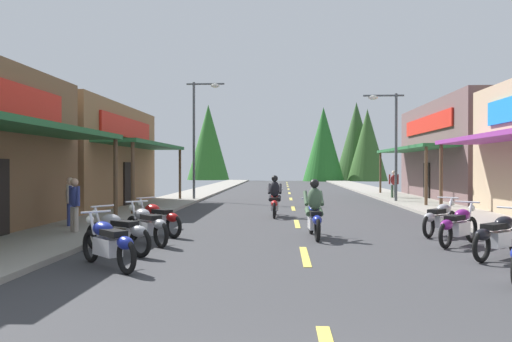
{
  "coord_description": "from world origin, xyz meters",
  "views": [
    {
      "loc": [
        -0.47,
        -2.86,
        1.9
      ],
      "look_at": [
        -2.06,
        27.41,
        1.63
      ],
      "focal_mm": 35.93,
      "sensor_mm": 36.0,
      "label": 1
    }
  ],
  "objects_px": {
    "motorcycle_parked_left_3": "(157,218)",
    "rider_cruising_lead": "(314,213)",
    "streetlamp_left": "(199,124)",
    "motorcycle_parked_right_1": "(499,235)",
    "motorcycle_parked_right_3": "(440,218)",
    "streetlamp_right": "(390,131)",
    "pedestrian_browsing": "(74,203)",
    "motorcycle_parked_left_0": "(108,242)",
    "pedestrian_waiting": "(394,183)",
    "motorcycle_parked_left_2": "(147,224)",
    "pedestrian_by_shop": "(70,200)",
    "rider_cruising_trailing": "(275,199)",
    "motorcycle_parked_left_1": "(118,232)",
    "motorcycle_parked_right_2": "(459,225)"
  },
  "relations": [
    {
      "from": "pedestrian_by_shop",
      "to": "motorcycle_parked_left_0",
      "type": "bearing_deg",
      "value": -69.29
    },
    {
      "from": "streetlamp_right",
      "to": "rider_cruising_lead",
      "type": "xyz_separation_m",
      "value": [
        -4.69,
        -13.22,
        -3.09
      ]
    },
    {
      "from": "streetlamp_left",
      "to": "motorcycle_parked_right_1",
      "type": "distance_m",
      "value": 19.88
    },
    {
      "from": "motorcycle_parked_right_2",
      "to": "pedestrian_by_shop",
      "type": "height_order",
      "value": "pedestrian_by_shop"
    },
    {
      "from": "motorcycle_parked_right_1",
      "to": "pedestrian_browsing",
      "type": "bearing_deg",
      "value": 122.46
    },
    {
      "from": "pedestrian_waiting",
      "to": "motorcycle_parked_left_3",
      "type": "bearing_deg",
      "value": -35.76
    },
    {
      "from": "motorcycle_parked_left_2",
      "to": "motorcycle_parked_right_1",
      "type": "bearing_deg",
      "value": -143.04
    },
    {
      "from": "motorcycle_parked_left_1",
      "to": "motorcycle_parked_left_2",
      "type": "height_order",
      "value": "same"
    },
    {
      "from": "streetlamp_left",
      "to": "motorcycle_parked_right_1",
      "type": "bearing_deg",
      "value": -62.32
    },
    {
      "from": "pedestrian_by_shop",
      "to": "motorcycle_parked_left_3",
      "type": "bearing_deg",
      "value": -30.32
    },
    {
      "from": "motorcycle_parked_left_3",
      "to": "streetlamp_left",
      "type": "bearing_deg",
      "value": -45.17
    },
    {
      "from": "motorcycle_parked_right_2",
      "to": "rider_cruising_lead",
      "type": "bearing_deg",
      "value": 113.69
    },
    {
      "from": "motorcycle_parked_right_1",
      "to": "motorcycle_parked_right_3",
      "type": "height_order",
      "value": "same"
    },
    {
      "from": "pedestrian_by_shop",
      "to": "pedestrian_browsing",
      "type": "xyz_separation_m",
      "value": [
        0.71,
        -1.4,
        0.01
      ]
    },
    {
      "from": "motorcycle_parked_right_2",
      "to": "motorcycle_parked_left_0",
      "type": "height_order",
      "value": "same"
    },
    {
      "from": "motorcycle_parked_right_2",
      "to": "pedestrian_browsing",
      "type": "bearing_deg",
      "value": 124.85
    },
    {
      "from": "motorcycle_parked_right_2",
      "to": "motorcycle_parked_right_1",
      "type": "bearing_deg",
      "value": -131.55
    },
    {
      "from": "motorcycle_parked_left_0",
      "to": "pedestrian_browsing",
      "type": "distance_m",
      "value": 4.92
    },
    {
      "from": "motorcycle_parked_left_2",
      "to": "streetlamp_left",
      "type": "bearing_deg",
      "value": -37.34
    },
    {
      "from": "pedestrian_browsing",
      "to": "motorcycle_parked_left_1",
      "type": "bearing_deg",
      "value": 79.97
    },
    {
      "from": "streetlamp_right",
      "to": "rider_cruising_lead",
      "type": "distance_m",
      "value": 14.36
    },
    {
      "from": "rider_cruising_trailing",
      "to": "pedestrian_by_shop",
      "type": "xyz_separation_m",
      "value": [
        -6.07,
        -4.28,
        0.25
      ]
    },
    {
      "from": "rider_cruising_lead",
      "to": "pedestrian_waiting",
      "type": "height_order",
      "value": "pedestrian_waiting"
    },
    {
      "from": "streetlamp_left",
      "to": "motorcycle_parked_left_3",
      "type": "height_order",
      "value": "streetlamp_left"
    },
    {
      "from": "motorcycle_parked_left_3",
      "to": "rider_cruising_lead",
      "type": "xyz_separation_m",
      "value": [
        4.27,
        -0.22,
        0.17
      ]
    },
    {
      "from": "streetlamp_left",
      "to": "pedestrian_browsing",
      "type": "distance_m",
      "value": 14.87
    },
    {
      "from": "motorcycle_parked_right_3",
      "to": "motorcycle_parked_left_0",
      "type": "distance_m",
      "value": 9.04
    },
    {
      "from": "streetlamp_left",
      "to": "motorcycle_parked_left_0",
      "type": "bearing_deg",
      "value": -85.84
    },
    {
      "from": "pedestrian_by_shop",
      "to": "pedestrian_browsing",
      "type": "relative_size",
      "value": 0.99
    },
    {
      "from": "streetlamp_left",
      "to": "motorcycle_parked_left_0",
      "type": "xyz_separation_m",
      "value": [
        1.36,
        -18.71,
        -3.75
      ]
    },
    {
      "from": "motorcycle_parked_right_3",
      "to": "rider_cruising_lead",
      "type": "distance_m",
      "value": 3.56
    },
    {
      "from": "streetlamp_right",
      "to": "motorcycle_parked_right_1",
      "type": "bearing_deg",
      "value": -93.8
    },
    {
      "from": "motorcycle_parked_left_0",
      "to": "pedestrian_by_shop",
      "type": "bearing_deg",
      "value": -15.54
    },
    {
      "from": "motorcycle_parked_right_3",
      "to": "motorcycle_parked_left_3",
      "type": "height_order",
      "value": "same"
    },
    {
      "from": "streetlamp_right",
      "to": "motorcycle_parked_left_1",
      "type": "distance_m",
      "value": 18.64
    },
    {
      "from": "motorcycle_parked_right_3",
      "to": "pedestrian_browsing",
      "type": "relative_size",
      "value": 1.08
    },
    {
      "from": "motorcycle_parked_left_3",
      "to": "pedestrian_browsing",
      "type": "relative_size",
      "value": 1.07
    },
    {
      "from": "rider_cruising_trailing",
      "to": "pedestrian_waiting",
      "type": "height_order",
      "value": "pedestrian_waiting"
    },
    {
      "from": "streetlamp_left",
      "to": "motorcycle_parked_left_0",
      "type": "relative_size",
      "value": 4.1
    },
    {
      "from": "streetlamp_right",
      "to": "pedestrian_browsing",
      "type": "distance_m",
      "value": 17.54
    },
    {
      "from": "streetlamp_right",
      "to": "motorcycle_parked_right_3",
      "type": "height_order",
      "value": "streetlamp_right"
    },
    {
      "from": "pedestrian_by_shop",
      "to": "motorcycle_parked_right_3",
      "type": "bearing_deg",
      "value": -12.01
    },
    {
      "from": "motorcycle_parked_right_3",
      "to": "pedestrian_waiting",
      "type": "xyz_separation_m",
      "value": [
        2.03,
        15.39,
        0.48
      ]
    },
    {
      "from": "streetlamp_right",
      "to": "motorcycle_parked_right_2",
      "type": "distance_m",
      "value": 14.71
    },
    {
      "from": "pedestrian_browsing",
      "to": "motorcycle_parked_left_0",
      "type": "bearing_deg",
      "value": 72.07
    },
    {
      "from": "motorcycle_parked_right_3",
      "to": "streetlamp_right",
      "type": "bearing_deg",
      "value": 34.43
    },
    {
      "from": "streetlamp_left",
      "to": "motorcycle_parked_right_1",
      "type": "relative_size",
      "value": 3.95
    },
    {
      "from": "pedestrian_waiting",
      "to": "motorcycle_parked_left_2",
      "type": "bearing_deg",
      "value": -33.16
    },
    {
      "from": "motorcycle_parked_right_3",
      "to": "pedestrian_by_shop",
      "type": "height_order",
      "value": "pedestrian_by_shop"
    },
    {
      "from": "rider_cruising_lead",
      "to": "motorcycle_parked_left_0",
      "type": "bearing_deg",
      "value": 133.26
    }
  ]
}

